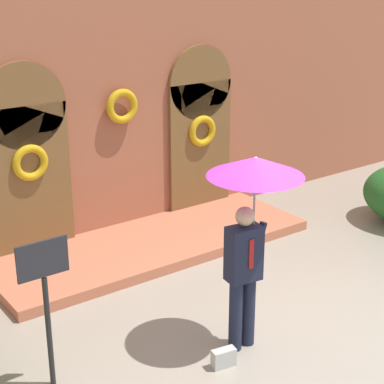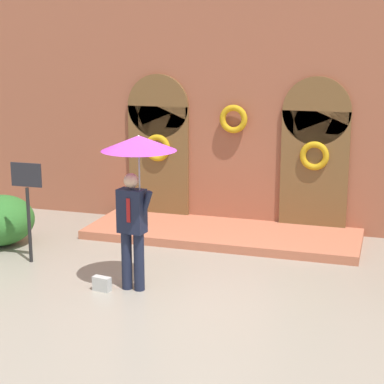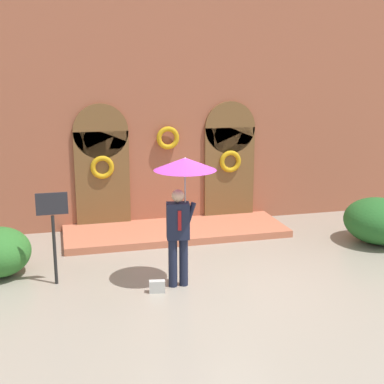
{
  "view_description": "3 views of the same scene",
  "coord_description": "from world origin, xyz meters",
  "px_view_note": "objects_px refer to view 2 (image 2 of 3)",
  "views": [
    {
      "loc": [
        -5.0,
        -4.94,
        4.39
      ],
      "look_at": [
        -0.38,
        1.42,
        1.54
      ],
      "focal_mm": 60.0,
      "sensor_mm": 36.0,
      "label": 1
    },
    {
      "loc": [
        2.97,
        -8.39,
        3.64
      ],
      "look_at": [
        -0.0,
        1.12,
        1.33
      ],
      "focal_mm": 60.0,
      "sensor_mm": 36.0,
      "label": 2
    },
    {
      "loc": [
        -2.63,
        -8.78,
        3.92
      ],
      "look_at": [
        -0.09,
        1.12,
        1.49
      ],
      "focal_mm": 50.0,
      "sensor_mm": 36.0,
      "label": 3
    }
  ],
  "objects_px": {
    "person_with_umbrella": "(137,166)",
    "handbag": "(102,284)",
    "sign_post": "(27,196)",
    "shrub_left": "(0,220)"
  },
  "relations": [
    {
      "from": "person_with_umbrella",
      "to": "shrub_left",
      "type": "height_order",
      "value": "person_with_umbrella"
    },
    {
      "from": "handbag",
      "to": "person_with_umbrella",
      "type": "bearing_deg",
      "value": 30.42
    },
    {
      "from": "handbag",
      "to": "shrub_left",
      "type": "distance_m",
      "value": 3.19
    },
    {
      "from": "person_with_umbrella",
      "to": "handbag",
      "type": "relative_size",
      "value": 8.44
    },
    {
      "from": "handbag",
      "to": "sign_post",
      "type": "height_order",
      "value": "sign_post"
    },
    {
      "from": "person_with_umbrella",
      "to": "handbag",
      "type": "xyz_separation_m",
      "value": [
        -0.53,
        -0.2,
        -1.8
      ]
    },
    {
      "from": "person_with_umbrella",
      "to": "handbag",
      "type": "height_order",
      "value": "person_with_umbrella"
    },
    {
      "from": "handbag",
      "to": "sign_post",
      "type": "bearing_deg",
      "value": 163.59
    },
    {
      "from": "handbag",
      "to": "shrub_left",
      "type": "relative_size",
      "value": 0.21
    },
    {
      "from": "person_with_umbrella",
      "to": "shrub_left",
      "type": "xyz_separation_m",
      "value": [
        -3.3,
        1.35,
        -1.45
      ]
    }
  ]
}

